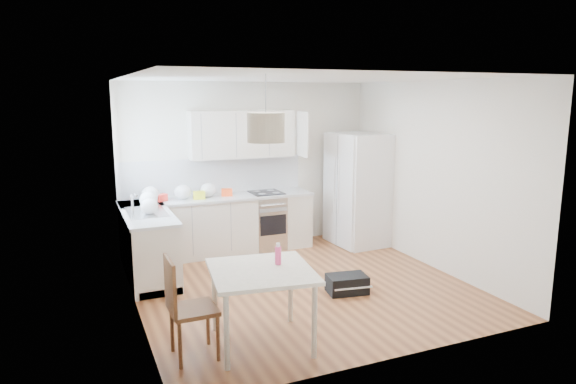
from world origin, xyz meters
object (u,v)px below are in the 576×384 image
at_px(dining_chair, 194,307).
at_px(gym_bag, 347,284).
at_px(refrigerator, 359,189).
at_px(dining_table, 261,278).

relative_size(dining_chair, gym_bag, 2.02).
height_order(refrigerator, dining_table, refrigerator).
relative_size(dining_table, gym_bag, 2.25).
xyz_separation_m(refrigerator, dining_table, (-2.75, -2.73, -0.23)).
bearing_deg(dining_chair, gym_bag, 20.30).
height_order(refrigerator, dining_chair, refrigerator).
distance_m(dining_table, gym_bag, 1.80).
distance_m(refrigerator, dining_table, 3.88).
bearing_deg(refrigerator, gym_bag, -127.17).
relative_size(refrigerator, dining_table, 1.66).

